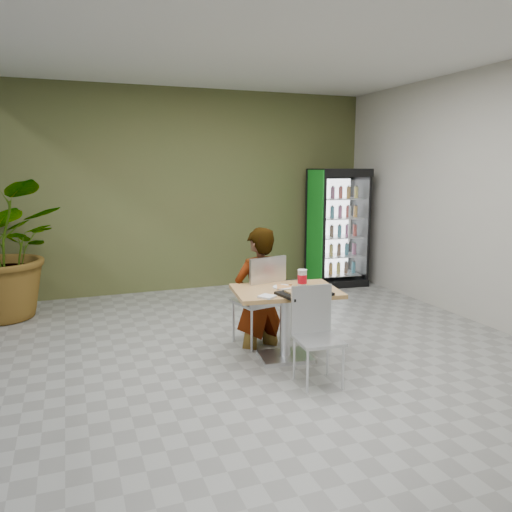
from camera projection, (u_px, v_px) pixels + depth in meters
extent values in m
plane|color=gray|center=(275.00, 365.00, 5.06)|extent=(7.00, 7.00, 0.00)
cube|color=#B4804D|center=(286.00, 291.00, 5.10)|extent=(1.14, 0.87, 0.04)
cylinder|color=silver|center=(285.00, 326.00, 5.17)|extent=(0.11, 0.11, 0.71)
cube|color=silver|center=(285.00, 357.00, 5.23)|extent=(0.58, 0.49, 0.04)
cube|color=silver|center=(257.00, 302.00, 5.60)|extent=(0.54, 0.54, 0.03)
cube|color=silver|center=(268.00, 282.00, 5.37)|extent=(0.45, 0.13, 0.54)
cylinder|color=silver|center=(262.00, 316.00, 5.91)|extent=(0.03, 0.03, 0.49)
cylinder|color=silver|center=(233.00, 321.00, 5.70)|extent=(0.03, 0.03, 0.49)
cylinder|color=silver|center=(281.00, 324.00, 5.59)|extent=(0.03, 0.03, 0.49)
cylinder|color=silver|center=(252.00, 330.00, 5.38)|extent=(0.03, 0.03, 0.49)
cube|color=silver|center=(319.00, 340.00, 4.54)|extent=(0.43, 0.43, 0.03)
cube|color=silver|center=(311.00, 310.00, 4.68)|extent=(0.40, 0.06, 0.47)
cylinder|color=silver|center=(308.00, 372.00, 4.37)|extent=(0.02, 0.02, 0.42)
cylinder|color=silver|center=(343.00, 367.00, 4.46)|extent=(0.02, 0.02, 0.42)
cylinder|color=silver|center=(294.00, 358.00, 4.69)|extent=(0.02, 0.02, 0.42)
cylinder|color=silver|center=(328.00, 354.00, 4.78)|extent=(0.02, 0.02, 0.42)
imported|color=black|center=(259.00, 300.00, 5.55)|extent=(0.67, 0.51, 1.64)
cylinder|color=silver|center=(283.00, 287.00, 5.16)|extent=(0.22, 0.22, 0.01)
cylinder|color=silver|center=(302.00, 279.00, 5.20)|extent=(0.09, 0.09, 0.17)
cylinder|color=red|center=(302.00, 279.00, 5.20)|extent=(0.10, 0.10, 0.09)
cylinder|color=silver|center=(302.00, 270.00, 5.19)|extent=(0.10, 0.10, 0.01)
cube|color=silver|center=(267.00, 296.00, 4.77)|extent=(0.20, 0.20, 0.02)
cube|color=black|center=(304.00, 293.00, 4.86)|extent=(0.53, 0.43, 0.03)
cube|color=black|center=(338.00, 227.00, 8.41)|extent=(0.93, 0.76, 1.95)
cube|color=#179724|center=(315.00, 228.00, 8.25)|extent=(0.07, 0.67, 1.92)
cube|color=white|center=(348.00, 228.00, 8.10)|extent=(0.70, 0.07, 1.56)
imported|color=#3B6F2C|center=(5.00, 249.00, 6.49)|extent=(2.03, 1.89, 1.86)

